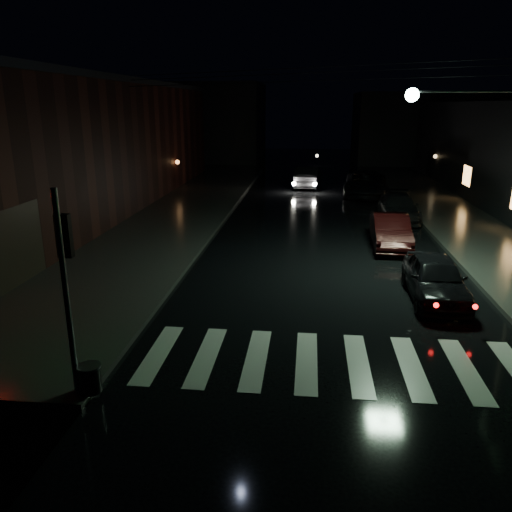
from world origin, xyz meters
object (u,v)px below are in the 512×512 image
(parked_car_b, at_px, (390,231))
(parked_car_d, at_px, (365,184))
(parked_car_a, at_px, (435,278))
(oncoming_car, at_px, (308,177))
(parked_car_c, at_px, (398,207))

(parked_car_b, relative_size, parked_car_d, 0.72)
(parked_car_a, relative_size, parked_car_d, 0.69)
(oncoming_car, bearing_deg, parked_car_b, 107.31)
(parked_car_d, relative_size, oncoming_car, 1.24)
(parked_car_b, distance_m, parked_car_c, 5.53)
(oncoming_car, bearing_deg, parked_car_c, 119.35)
(parked_car_b, xyz_separation_m, parked_car_d, (0.22, 12.54, 0.12))
(parked_car_c, xyz_separation_m, oncoming_car, (-4.79, 10.31, 0.11))
(parked_car_a, xyz_separation_m, parked_car_c, (0.71, 11.32, -0.02))
(parked_car_b, height_order, oncoming_car, oncoming_car)
(parked_car_d, bearing_deg, oncoming_car, 146.88)
(parked_car_a, bearing_deg, oncoming_car, 101.86)
(parked_car_b, bearing_deg, parked_car_d, 91.26)
(parked_car_b, bearing_deg, oncoming_car, 105.17)
(parked_car_d, height_order, oncoming_car, parked_car_d)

